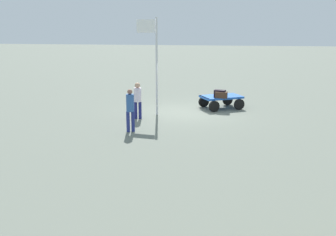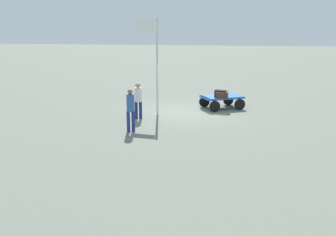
{
  "view_description": "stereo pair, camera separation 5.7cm",
  "coord_description": "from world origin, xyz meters",
  "px_view_note": "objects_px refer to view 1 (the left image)",
  "views": [
    {
      "loc": [
        -1.65,
        18.22,
        4.22
      ],
      "look_at": [
        0.12,
        6.0,
        1.16
      ],
      "focal_mm": 40.7,
      "sensor_mm": 36.0,
      "label": 1
    },
    {
      "loc": [
        -1.71,
        18.21,
        4.22
      ],
      "look_at": [
        0.12,
        6.0,
        1.16
      ],
      "focal_mm": 40.7,
      "sensor_mm": 36.0,
      "label": 2
    }
  ],
  "objects_px": {
    "luggage_cart": "(221,99)",
    "worker_trailing": "(130,108)",
    "suitcase_navy": "(220,94)",
    "flagpole": "(154,57)",
    "worker_lead": "(138,98)",
    "suitcase_dark": "(221,95)"
  },
  "relations": [
    {
      "from": "luggage_cart",
      "to": "worker_trailing",
      "type": "relative_size",
      "value": 1.36
    },
    {
      "from": "suitcase_navy",
      "to": "flagpole",
      "type": "distance_m",
      "value": 3.89
    },
    {
      "from": "worker_lead",
      "to": "flagpole",
      "type": "height_order",
      "value": "flagpole"
    },
    {
      "from": "suitcase_dark",
      "to": "flagpole",
      "type": "bearing_deg",
      "value": 23.15
    },
    {
      "from": "luggage_cart",
      "to": "worker_trailing",
      "type": "xyz_separation_m",
      "value": [
        3.54,
        4.9,
        0.51
      ]
    },
    {
      "from": "suitcase_dark",
      "to": "worker_trailing",
      "type": "xyz_separation_m",
      "value": [
        3.56,
        4.38,
        0.18
      ]
    },
    {
      "from": "worker_lead",
      "to": "worker_trailing",
      "type": "xyz_separation_m",
      "value": [
        -0.18,
        2.15,
        0.01
      ]
    },
    {
      "from": "suitcase_dark",
      "to": "flagpole",
      "type": "xyz_separation_m",
      "value": [
        3.14,
        1.34,
        1.94
      ]
    },
    {
      "from": "suitcase_navy",
      "to": "worker_lead",
      "type": "distance_m",
      "value": 4.35
    },
    {
      "from": "worker_trailing",
      "to": "suitcase_navy",
      "type": "bearing_deg",
      "value": -127.72
    },
    {
      "from": "worker_trailing",
      "to": "suitcase_dark",
      "type": "bearing_deg",
      "value": -129.05
    },
    {
      "from": "worker_trailing",
      "to": "flagpole",
      "type": "bearing_deg",
      "value": -97.85
    },
    {
      "from": "luggage_cart",
      "to": "worker_trailing",
      "type": "bearing_deg",
      "value": 54.14
    },
    {
      "from": "suitcase_dark",
      "to": "flagpole",
      "type": "height_order",
      "value": "flagpole"
    },
    {
      "from": "worker_lead",
      "to": "luggage_cart",
      "type": "bearing_deg",
      "value": -143.6
    },
    {
      "from": "luggage_cart",
      "to": "worker_lead",
      "type": "height_order",
      "value": "worker_lead"
    },
    {
      "from": "luggage_cart",
      "to": "worker_lead",
      "type": "relative_size",
      "value": 1.41
    },
    {
      "from": "suitcase_navy",
      "to": "flagpole",
      "type": "height_order",
      "value": "flagpole"
    },
    {
      "from": "flagpole",
      "to": "luggage_cart",
      "type": "bearing_deg",
      "value": -149.24
    },
    {
      "from": "suitcase_navy",
      "to": "luggage_cart",
      "type": "bearing_deg",
      "value": -98.88
    },
    {
      "from": "suitcase_dark",
      "to": "suitcase_navy",
      "type": "height_order",
      "value": "suitcase_navy"
    },
    {
      "from": "suitcase_navy",
      "to": "worker_lead",
      "type": "bearing_deg",
      "value": 32.64
    }
  ]
}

